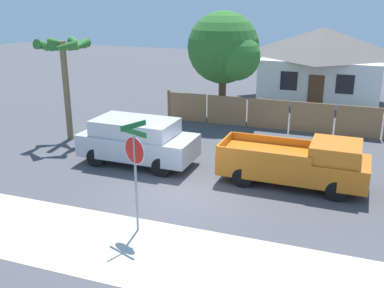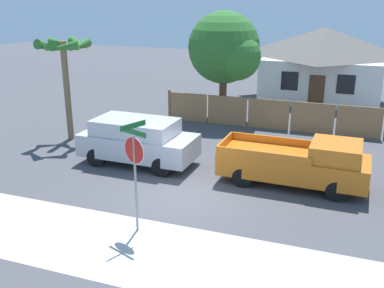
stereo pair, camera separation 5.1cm
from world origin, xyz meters
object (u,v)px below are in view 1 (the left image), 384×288
(house, at_px, (322,62))
(oak_tree, at_px, (226,50))
(palm_tree, at_px, (63,54))
(orange_pickup, at_px, (299,163))
(red_suv, at_px, (138,140))
(stop_sign, at_px, (135,159))

(house, height_order, oak_tree, oak_tree)
(palm_tree, xyz_separation_m, orange_pickup, (10.74, -1.82, -3.11))
(palm_tree, bearing_deg, red_suv, -22.19)
(palm_tree, xyz_separation_m, red_suv, (4.44, -1.81, -2.96))
(orange_pickup, relative_size, stop_sign, 1.61)
(palm_tree, relative_size, orange_pickup, 0.89)
(house, bearing_deg, orange_pickup, -87.99)
(oak_tree, bearing_deg, stop_sign, -85.57)
(orange_pickup, bearing_deg, palm_tree, 171.69)
(oak_tree, height_order, red_suv, oak_tree)
(red_suv, relative_size, orange_pickup, 0.89)
(house, relative_size, stop_sign, 2.38)
(house, height_order, red_suv, house)
(house, bearing_deg, red_suv, -111.37)
(oak_tree, relative_size, red_suv, 1.23)
(oak_tree, relative_size, palm_tree, 1.23)
(palm_tree, bearing_deg, oak_tree, 44.33)
(oak_tree, distance_m, orange_pickup, 9.44)
(palm_tree, relative_size, red_suv, 1.00)
(palm_tree, height_order, stop_sign, palm_tree)
(red_suv, distance_m, stop_sign, 5.56)
(stop_sign, bearing_deg, red_suv, 137.93)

